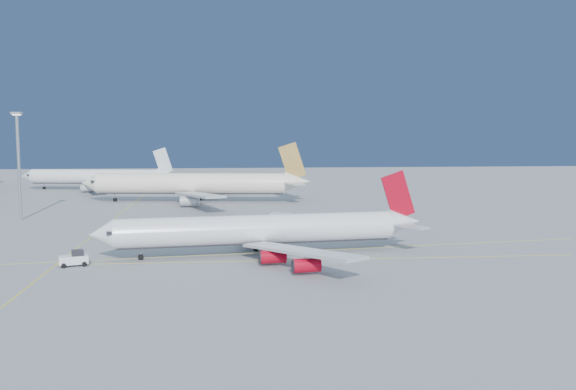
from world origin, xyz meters
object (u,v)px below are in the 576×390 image
(airliner_third, at_px, (99,177))
(pushback_tug, at_px, (74,259))
(airliner_etihad, at_px, (196,184))
(light_mast, at_px, (18,157))
(airliner_virgin, at_px, (265,230))

(airliner_third, height_order, pushback_tug, airliner_third)
(airliner_etihad, bearing_deg, light_mast, -132.54)
(airliner_etihad, distance_m, pushback_tug, 93.62)
(light_mast, bearing_deg, airliner_virgin, -40.89)
(airliner_etihad, relative_size, airliner_third, 1.21)
(pushback_tug, xyz_separation_m, light_mast, (-26.00, 56.71, 14.53))
(airliner_third, distance_m, pushback_tug, 138.37)
(airliner_virgin, distance_m, airliner_third, 140.77)
(airliner_virgin, xyz_separation_m, light_mast, (-57.83, 50.07, 11.25))
(airliner_etihad, distance_m, light_mast, 55.58)
(airliner_etihad, relative_size, light_mast, 2.67)
(airliner_third, bearing_deg, light_mast, -83.53)
(pushback_tug, bearing_deg, airliner_third, 82.10)
(pushback_tug, bearing_deg, airliner_etihad, 63.13)
(airliner_virgin, bearing_deg, airliner_etihad, 93.68)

